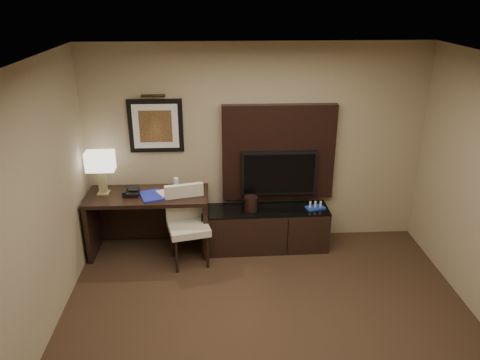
{
  "coord_description": "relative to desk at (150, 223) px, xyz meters",
  "views": [
    {
      "loc": [
        -0.52,
        -3.41,
        3.3
      ],
      "look_at": [
        -0.25,
        1.8,
        1.15
      ],
      "focal_mm": 35.0,
      "sensor_mm": 36.0,
      "label": 1
    }
  ],
  "objects": [
    {
      "name": "water_bottle",
      "position": [
        0.37,
        0.05,
        0.51
      ],
      "size": [
        0.08,
        0.08,
        0.2
      ],
      "primitive_type": "cylinder",
      "rotation": [
        0.0,
        0.0,
        0.29
      ],
      "color": "silver",
      "rests_on": "desk"
    },
    {
      "name": "wall_back",
      "position": [
        1.43,
        0.35,
        0.93
      ],
      "size": [
        4.5,
        0.01,
        2.7
      ],
      "primitive_type": "cube",
      "color": "#9B8B69",
      "rests_on": "floor"
    },
    {
      "name": "minibar_tray",
      "position": [
        2.2,
        -0.01,
        0.21
      ],
      "size": [
        0.27,
        0.21,
        0.09
      ],
      "primitive_type": null,
      "rotation": [
        0.0,
        0.0,
        0.28
      ],
      "color": "#1A3DAB",
      "rests_on": "credenza"
    },
    {
      "name": "blue_folder",
      "position": [
        0.07,
        -0.08,
        0.43
      ],
      "size": [
        0.37,
        0.42,
        0.02
      ],
      "primitive_type": "cube",
      "rotation": [
        0.0,
        0.0,
        0.34
      ],
      "color": "#1A23A9",
      "rests_on": "desk"
    },
    {
      "name": "credenza",
      "position": [
        1.53,
        -0.0,
        -0.13
      ],
      "size": [
        1.7,
        0.5,
        0.58
      ],
      "primitive_type": "cube",
      "rotation": [
        0.0,
        0.0,
        0.02
      ],
      "color": "black",
      "rests_on": "floor"
    },
    {
      "name": "book",
      "position": [
        0.15,
        -0.06,
        0.54
      ],
      "size": [
        0.17,
        0.11,
        0.24
      ],
      "primitive_type": "imported",
      "rotation": [
        0.0,
        0.0,
        0.52
      ],
      "color": "#9E967C",
      "rests_on": "desk"
    },
    {
      "name": "tv_wall_panel",
      "position": [
        1.73,
        0.29,
        0.85
      ],
      "size": [
        1.5,
        0.12,
        1.3
      ],
      "primitive_type": "cube",
      "color": "black",
      "rests_on": "wall_back"
    },
    {
      "name": "wall_left",
      "position": [
        -0.82,
        -2.15,
        0.93
      ],
      "size": [
        0.01,
        5.0,
        2.7
      ],
      "primitive_type": "cube",
      "color": "#9B8B69",
      "rests_on": "floor"
    },
    {
      "name": "table_lamp",
      "position": [
        -0.57,
        0.06,
        0.73
      ],
      "size": [
        0.39,
        0.22,
        0.62
      ],
      "primitive_type": null,
      "rotation": [
        0.0,
        0.0,
        0.02
      ],
      "color": "tan",
      "rests_on": "desk"
    },
    {
      "name": "ceiling",
      "position": [
        1.43,
        -2.15,
        2.28
      ],
      "size": [
        4.5,
        5.0,
        0.01
      ],
      "primitive_type": "cube",
      "color": "silver",
      "rests_on": "wall_back"
    },
    {
      "name": "desk_phone",
      "position": [
        -0.2,
        -0.02,
        0.47
      ],
      "size": [
        0.2,
        0.18,
        0.1
      ],
      "primitive_type": null,
      "rotation": [
        0.0,
        0.0,
        -0.02
      ],
      "color": "black",
      "rests_on": "desk"
    },
    {
      "name": "desk_chair",
      "position": [
        0.53,
        -0.31,
        0.1
      ],
      "size": [
        0.61,
        0.66,
        1.02
      ],
      "primitive_type": null,
      "rotation": [
        0.0,
        0.0,
        0.23
      ],
      "color": "beige",
      "rests_on": "floor"
    },
    {
      "name": "picture_light",
      "position": [
        0.13,
        0.29,
        1.63
      ],
      "size": [
        0.04,
        0.04,
        0.3
      ],
      "primitive_type": "cylinder",
      "color": "#3A2C12",
      "rests_on": "wall_back"
    },
    {
      "name": "tv",
      "position": [
        1.73,
        0.19,
        0.6
      ],
      "size": [
        1.0,
        0.08,
        0.6
      ],
      "primitive_type": "cube",
      "color": "black",
      "rests_on": "tv_wall_panel"
    },
    {
      "name": "ice_bucket",
      "position": [
        1.34,
        -0.02,
        0.26
      ],
      "size": [
        0.21,
        0.21,
        0.19
      ],
      "primitive_type": "cylinder",
      "rotation": [
        0.0,
        0.0,
        0.21
      ],
      "color": "black",
      "rests_on": "credenza"
    },
    {
      "name": "artwork",
      "position": [
        0.13,
        0.33,
        1.23
      ],
      "size": [
        0.7,
        0.04,
        0.7
      ],
      "primitive_type": "cube",
      "color": "black",
      "rests_on": "wall_back"
    },
    {
      "name": "desk",
      "position": [
        0.0,
        0.0,
        0.0
      ],
      "size": [
        1.56,
        0.67,
        0.83
      ],
      "primitive_type": "cube",
      "rotation": [
        0.0,
        0.0,
        -0.0
      ],
      "color": "black",
      "rests_on": "floor"
    }
  ]
}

